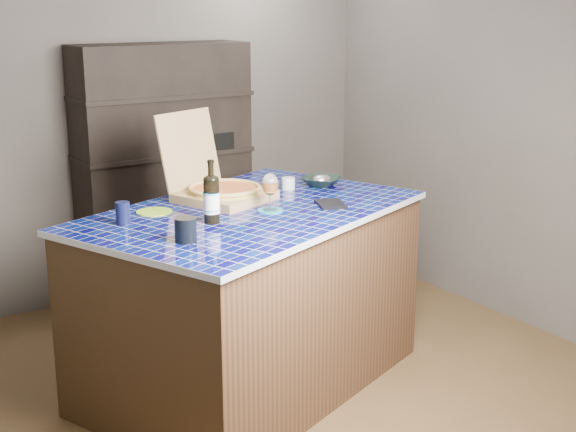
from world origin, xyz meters
TOP-DOWN VIEW (x-y plane):
  - room at (0.00, 0.00)m, footprint 3.50×3.50m
  - shelving_unit at (0.00, 1.53)m, footprint 1.20×0.41m
  - kitchen_island at (-0.21, -0.00)m, footprint 2.12×1.74m
  - pizza_box at (-0.24, 0.26)m, footprint 0.59×0.65m
  - mead_bottle at (-0.50, -0.13)m, footprint 0.09×0.09m
  - teal_trivet at (-0.14, -0.10)m, footprint 0.14×0.14m
  - wine_glass at (-0.14, -0.10)m, footprint 0.09×0.09m
  - tumbler at (-0.76, -0.35)m, footprint 0.10×0.10m
  - dvd_case at (0.20, -0.17)m, footprint 0.20×0.23m
  - bowl at (0.44, 0.24)m, footprint 0.31×0.31m
  - foil_contents at (0.44, 0.24)m, footprint 0.12×0.10m
  - white_jar at (0.22, 0.28)m, footprint 0.08×0.08m
  - navy_cup at (-0.88, 0.09)m, footprint 0.07×0.07m
  - green_trivet at (-0.66, 0.22)m, footprint 0.19×0.19m

SIDE VIEW (x-z plane):
  - kitchen_island at x=-0.21m, z-range 0.00..1.01m
  - shelving_unit at x=0.00m, z-range 0.00..1.80m
  - teal_trivet at x=-0.14m, z-range 1.00..1.01m
  - green_trivet at x=-0.66m, z-range 1.00..1.01m
  - dvd_case at x=0.20m, z-range 1.00..1.02m
  - bowl at x=0.44m, z-range 1.00..1.06m
  - white_jar at x=0.22m, z-range 1.00..1.07m
  - foil_contents at x=0.44m, z-range 1.02..1.07m
  - navy_cup at x=-0.88m, z-range 1.00..1.12m
  - tumbler at x=-0.76m, z-range 1.00..1.12m
  - pizza_box at x=-0.24m, z-range 0.83..1.31m
  - mead_bottle at x=-0.50m, z-range 0.97..1.29m
  - wine_glass at x=-0.14m, z-range 1.05..1.24m
  - room at x=0.00m, z-range -0.50..3.00m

